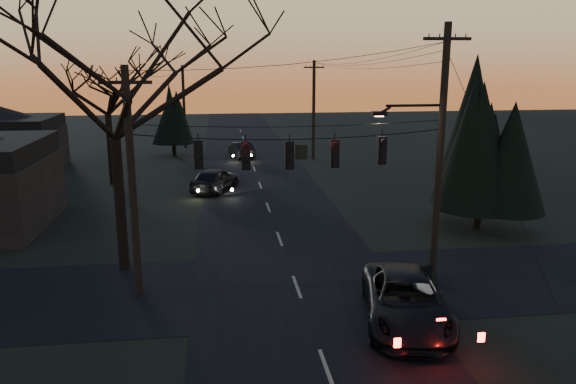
{
  "coord_description": "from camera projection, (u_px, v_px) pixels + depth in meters",
  "views": [
    {
      "loc": [
        -2.95,
        -10.22,
        8.75
      ],
      "look_at": [
        -0.42,
        9.43,
        3.98
      ],
      "focal_mm": 35.0,
      "sensor_mm": 36.0,
      "label": 1
    }
  ],
  "objects": [
    {
      "name": "bare_tree_dist",
      "position": [
        106.0,
        86.0,
        38.13
      ],
      "size": [
        7.18,
        7.18,
        9.77
      ],
      "color": "black",
      "rests_on": "ground"
    },
    {
      "name": "utility_pole_right",
      "position": [
        432.0,
        280.0,
        22.59
      ],
      "size": [
        5.0,
        0.3,
        10.0
      ],
      "primitive_type": null,
      "color": "black",
      "rests_on": "ground"
    },
    {
      "name": "evergreen_dist",
      "position": [
        173.0,
        117.0,
        50.15
      ],
      "size": [
        3.22,
        3.22,
        5.84
      ],
      "color": "black",
      "rests_on": "ground"
    },
    {
      "name": "sedan_oncoming_a",
      "position": [
        215.0,
        180.0,
        37.4
      ],
      "size": [
        3.65,
        5.04,
        1.6
      ],
      "primitive_type": "imported",
      "rotation": [
        0.0,
        0.0,
        2.71
      ],
      "color": "black",
      "rests_on": "ground"
    },
    {
      "name": "suv_near",
      "position": [
        406.0,
        301.0,
        18.79
      ],
      "size": [
        3.75,
        6.18,
        1.6
      ],
      "primitive_type": "imported",
      "rotation": [
        0.0,
        0.0,
        -0.2
      ],
      "color": "black",
      "rests_on": "ground"
    },
    {
      "name": "main_road",
      "position": [
        271.0,
        217.0,
        31.55
      ],
      "size": [
        8.0,
        120.0,
        0.02
      ],
      "primitive_type": "cube",
      "color": "black",
      "rests_on": "ground"
    },
    {
      "name": "sedan_oncoming_b",
      "position": [
        241.0,
        150.0,
        50.07
      ],
      "size": [
        2.41,
        4.46,
        1.4
      ],
      "primitive_type": "imported",
      "rotation": [
        0.0,
        0.0,
        3.37
      ],
      "color": "black",
      "rests_on": "ground"
    },
    {
      "name": "evergreen_right",
      "position": [
        484.0,
        137.0,
        28.26
      ],
      "size": [
        4.37,
        4.37,
        8.48
      ],
      "color": "black",
      "rests_on": "ground"
    },
    {
      "name": "utility_pole_far_l",
      "position": [
        186.0,
        147.0,
        55.88
      ],
      "size": [
        0.3,
        0.3,
        8.0
      ],
      "primitive_type": null,
      "color": "black",
      "rests_on": "ground"
    },
    {
      "name": "bare_tree_left",
      "position": [
        111.0,
        83.0,
        22.04
      ],
      "size": [
        11.09,
        11.09,
        11.11
      ],
      "color": "black",
      "rests_on": "ground"
    },
    {
      "name": "span_signal_assembly",
      "position": [
        291.0,
        153.0,
        20.64
      ],
      "size": [
        11.5,
        0.44,
        1.53
      ],
      "color": "black",
      "rests_on": "ground"
    },
    {
      "name": "utility_pole_left",
      "position": [
        140.0,
        295.0,
        21.16
      ],
      "size": [
        1.8,
        0.3,
        8.5
      ],
      "primitive_type": null,
      "color": "black",
      "rests_on": "ground"
    },
    {
      "name": "utility_pole_far_r",
      "position": [
        313.0,
        159.0,
        49.59
      ],
      "size": [
        1.8,
        0.3,
        8.5
      ],
      "primitive_type": null,
      "color": "black",
      "rests_on": "ground"
    },
    {
      "name": "cross_road",
      "position": [
        297.0,
        287.0,
        21.91
      ],
      "size": [
        60.0,
        7.0,
        0.02
      ],
      "primitive_type": "cube",
      "color": "black",
      "rests_on": "ground"
    }
  ]
}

